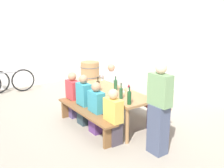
{
  "coord_description": "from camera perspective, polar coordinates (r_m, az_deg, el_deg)",
  "views": [
    {
      "loc": [
        4.43,
        -3.13,
        2.39
      ],
      "look_at": [
        0.0,
        0.0,
        0.9
      ],
      "focal_mm": 41.79,
      "sensor_mm": 36.0,
      "label": 1
    }
  ],
  "objects": [
    {
      "name": "ground_plane",
      "position": [
        5.93,
        -0.0,
        -8.42
      ],
      "size": [
        24.0,
        24.0,
        0.0
      ],
      "primitive_type": "plane",
      "color": "gray"
    },
    {
      "name": "back_wall",
      "position": [
        7.74,
        19.75,
        8.6
      ],
      "size": [
        14.0,
        0.2,
        3.2
      ],
      "primitive_type": "cube",
      "color": "white",
      "rests_on": "ground"
    },
    {
      "name": "side_wall",
      "position": [
        9.26,
        -15.56,
        9.9
      ],
      "size": [
        0.2,
        6.73,
        3.2
      ],
      "primitive_type": "cube",
      "color": "white",
      "rests_on": "ground"
    },
    {
      "name": "tasting_table",
      "position": [
        5.69,
        -0.0,
        -2.24
      ],
      "size": [
        2.06,
        0.77,
        0.75
      ],
      "color": "#9E7247",
      "rests_on": "ground"
    },
    {
      "name": "bench_near",
      "position": [
        5.46,
        -5.92,
        -6.63
      ],
      "size": [
        1.96,
        0.3,
        0.45
      ],
      "color": "brown",
      "rests_on": "ground"
    },
    {
      "name": "bench_far",
      "position": [
        6.19,
        5.19,
        -3.91
      ],
      "size": [
        1.96,
        0.3,
        0.45
      ],
      "color": "brown",
      "rests_on": "ground"
    },
    {
      "name": "wine_bottle_0",
      "position": [
        5.66,
        0.78,
        -0.21
      ],
      "size": [
        0.08,
        0.08,
        0.31
      ],
      "color": "#234C2D",
      "rests_on": "tasting_table"
    },
    {
      "name": "wine_bottle_1",
      "position": [
        4.81,
        3.79,
        -2.99
      ],
      "size": [
        0.08,
        0.08,
        0.34
      ],
      "color": "#194723",
      "rests_on": "tasting_table"
    },
    {
      "name": "wine_bottle_2",
      "position": [
        5.59,
        -3.08,
        -0.44
      ],
      "size": [
        0.08,
        0.08,
        0.32
      ],
      "color": "#332814",
      "rests_on": "tasting_table"
    },
    {
      "name": "wine_bottle_3",
      "position": [
        5.11,
        1.99,
        -1.99
      ],
      "size": [
        0.07,
        0.07,
        0.32
      ],
      "color": "#234C2D",
      "rests_on": "tasting_table"
    },
    {
      "name": "wine_glass_0",
      "position": [
        6.27,
        -6.06,
        1.13
      ],
      "size": [
        0.06,
        0.06,
        0.16
      ],
      "color": "silver",
      "rests_on": "tasting_table"
    },
    {
      "name": "wine_glass_1",
      "position": [
        5.68,
        3.7,
        -0.43
      ],
      "size": [
        0.07,
        0.07,
        0.14
      ],
      "color": "silver",
      "rests_on": "tasting_table"
    },
    {
      "name": "wine_glass_2",
      "position": [
        5.56,
        2.57,
        -0.67
      ],
      "size": [
        0.07,
        0.07,
        0.15
      ],
      "color": "silver",
      "rests_on": "tasting_table"
    },
    {
      "name": "wine_glass_3",
      "position": [
        6.53,
        -2.26,
        1.96
      ],
      "size": [
        0.06,
        0.06,
        0.19
      ],
      "color": "silver",
      "rests_on": "tasting_table"
    },
    {
      "name": "wine_glass_4",
      "position": [
        6.1,
        -6.0,
        0.85
      ],
      "size": [
        0.06,
        0.06,
        0.17
      ],
      "color": "silver",
      "rests_on": "tasting_table"
    },
    {
      "name": "seated_guest_near_0",
      "position": [
        6.16,
        -8.53,
        -2.63
      ],
      "size": [
        0.38,
        0.24,
        1.07
      ],
      "rotation": [
        0.0,
        0.0,
        1.57
      ],
      "color": "#50416E",
      "rests_on": "ground"
    },
    {
      "name": "seated_guest_near_1",
      "position": [
        5.71,
        -6.15,
        -3.74
      ],
      "size": [
        0.36,
        0.24,
        1.12
      ],
      "rotation": [
        0.0,
        0.0,
        1.57
      ],
      "color": "#293A42",
      "rests_on": "ground"
    },
    {
      "name": "seated_guest_near_2",
      "position": [
        5.3,
        -3.42,
        -5.52
      ],
      "size": [
        0.36,
        0.24,
        1.07
      ],
      "rotation": [
        0.0,
        0.0,
        1.57
      ],
      "color": "#57316D",
      "rests_on": "ground"
    },
    {
      "name": "seated_guest_near_3",
      "position": [
        4.85,
        0.26,
        -7.54
      ],
      "size": [
        0.38,
        0.24,
        1.07
      ],
      "rotation": [
        0.0,
        0.0,
        1.57
      ],
      "color": "#433A44",
      "rests_on": "ground"
    },
    {
      "name": "seated_guest_far_0",
      "position": [
        6.64,
        -0.16,
        -0.7
      ],
      "size": [
        0.35,
        0.24,
        1.17
      ],
      "rotation": [
        0.0,
        0.0,
        -1.57
      ],
      "color": "navy",
      "rests_on": "ground"
    },
    {
      "name": "seated_guest_far_1",
      "position": [
        5.48,
        9.5,
        -4.6
      ],
      "size": [
        0.33,
        0.24,
        1.12
      ],
      "rotation": [
        0.0,
        0.0,
        -1.57
      ],
      "color": "#512664",
      "rests_on": "ground"
    },
    {
      "name": "standing_host",
      "position": [
        4.5,
        10.24,
        -5.78
      ],
      "size": [
        0.42,
        0.24,
        1.63
      ],
      "rotation": [
        0.0,
        0.0,
        3.14
      ],
      "color": "#444D67",
      "rests_on": "ground"
    },
    {
      "name": "wine_barrel",
      "position": [
        9.4,
        -4.82,
        2.73
      ],
      "size": [
        0.69,
        0.69,
        0.7
      ],
      "color": "#9E7247",
      "rests_on": "ground"
    },
    {
      "name": "parked_bicycle_0",
      "position": [
        8.5,
        -22.19,
        0.44
      ],
      "size": [
        0.22,
        1.69,
        0.9
      ],
      "rotation": [
        0.0,
        0.0,
        1.5
      ],
      "color": "black",
      "rests_on": "ground"
    }
  ]
}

